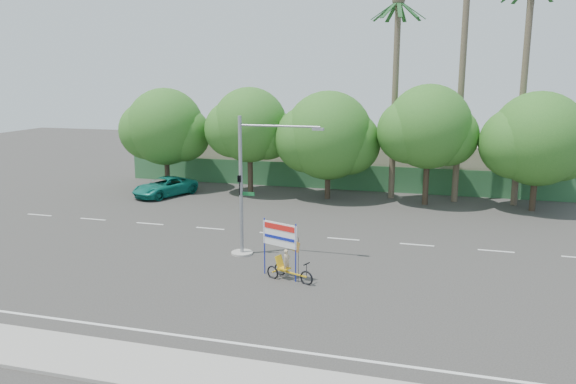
# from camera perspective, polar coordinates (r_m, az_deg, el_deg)

# --- Properties ---
(ground) EXTENTS (120.00, 120.00, 0.00)m
(ground) POSITION_cam_1_polar(r_m,az_deg,el_deg) (24.50, -2.43, -9.60)
(ground) COLOR #33302D
(ground) RESTS_ON ground
(sidewalk_near) EXTENTS (50.00, 2.40, 0.12)m
(sidewalk_near) POSITION_cam_1_polar(r_m,az_deg,el_deg) (18.19, -10.18, -17.63)
(sidewalk_near) COLOR gray
(sidewalk_near) RESTS_ON ground
(fence) EXTENTS (38.00, 0.08, 2.00)m
(fence) POSITION_cam_1_polar(r_m,az_deg,el_deg) (44.46, 6.23, 1.48)
(fence) COLOR #336B3D
(fence) RESTS_ON ground
(building_left) EXTENTS (12.00, 8.00, 4.00)m
(building_left) POSITION_cam_1_polar(r_m,az_deg,el_deg) (51.12, -4.03, 4.01)
(building_left) COLOR beige
(building_left) RESTS_ON ground
(building_right) EXTENTS (14.00, 8.00, 3.60)m
(building_right) POSITION_cam_1_polar(r_m,az_deg,el_deg) (48.19, 16.59, 2.82)
(building_right) COLOR beige
(building_right) RESTS_ON ground
(tree_far_left) EXTENTS (7.14, 6.00, 7.96)m
(tree_far_left) POSITION_cam_1_polar(r_m,az_deg,el_deg) (45.17, -12.41, 6.25)
(tree_far_left) COLOR #473828
(tree_far_left) RESTS_ON ground
(tree_left) EXTENTS (6.66, 5.60, 8.07)m
(tree_left) POSITION_cam_1_polar(r_m,az_deg,el_deg) (42.30, -3.97, 6.54)
(tree_left) COLOR #473828
(tree_left) RESTS_ON ground
(tree_center) EXTENTS (7.62, 6.40, 7.85)m
(tree_center) POSITION_cam_1_polar(r_m,az_deg,el_deg) (40.74, 4.04, 5.50)
(tree_center) COLOR #473828
(tree_center) RESTS_ON ground
(tree_right) EXTENTS (6.90, 5.80, 8.36)m
(tree_right) POSITION_cam_1_polar(r_m,az_deg,el_deg) (39.84, 14.02, 6.15)
(tree_right) COLOR #473828
(tree_right) RESTS_ON ground
(tree_far_right) EXTENTS (7.38, 6.20, 7.94)m
(tree_far_right) POSITION_cam_1_polar(r_m,az_deg,el_deg) (40.30, 23.99, 4.69)
(tree_far_right) COLOR #473828
(tree_far_right) RESTS_ON ground
(palm_tall) EXTENTS (3.73, 3.79, 17.45)m
(palm_tall) POSITION_cam_1_polar(r_m,az_deg,el_deg) (41.18, 17.39, 13.43)
(palm_tall) COLOR #70604C
(palm_tall) RESTS_ON ground
(palm_mid) EXTENTS (3.73, 3.79, 15.45)m
(palm_mid) POSITION_cam_1_polar(r_m,az_deg,el_deg) (41.43, 22.94, 11.56)
(palm_mid) COLOR #70604C
(palm_mid) RESTS_ON ground
(palm_short) EXTENTS (3.73, 3.79, 14.45)m
(palm_short) POSITION_cam_1_polar(r_m,az_deg,el_deg) (41.31, 10.89, 11.52)
(palm_short) COLOR #70604C
(palm_short) RESTS_ON ground
(traffic_signal) EXTENTS (4.72, 1.10, 7.00)m
(traffic_signal) POSITION_cam_1_polar(r_m,az_deg,el_deg) (27.95, -4.22, -0.65)
(traffic_signal) COLOR gray
(traffic_signal) RESTS_ON ground
(trike_billboard) EXTENTS (2.56, 1.21, 2.67)m
(trike_billboard) POSITION_cam_1_polar(r_m,az_deg,el_deg) (25.04, -0.37, -6.49)
(trike_billboard) COLOR black
(trike_billboard) RESTS_ON ground
(pickup_truck) EXTENTS (4.09, 5.58, 1.41)m
(pickup_truck) POSITION_cam_1_polar(r_m,az_deg,el_deg) (43.06, -12.40, 0.53)
(pickup_truck) COLOR #107666
(pickup_truck) RESTS_ON ground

